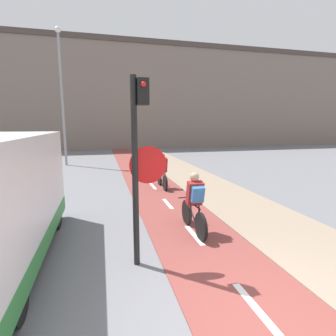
% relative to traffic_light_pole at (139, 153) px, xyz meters
% --- Properties ---
extents(ground_plane, '(120.00, 120.00, 0.00)m').
position_rel_traffic_light_pole_xyz_m(ground_plane, '(1.38, -2.10, -2.08)').
color(ground_plane, slate).
extents(bike_lane, '(2.03, 60.00, 0.02)m').
position_rel_traffic_light_pole_xyz_m(bike_lane, '(1.38, -2.10, -2.07)').
color(bike_lane, brown).
rests_on(bike_lane, ground_plane).
extents(building_row_background, '(60.00, 5.20, 10.87)m').
position_rel_traffic_light_pole_xyz_m(building_row_background, '(1.38, 25.00, 3.36)').
color(building_row_background, slate).
rests_on(building_row_background, ground_plane).
extents(traffic_light_pole, '(0.67, 0.26, 3.38)m').
position_rel_traffic_light_pole_xyz_m(traffic_light_pole, '(0.00, 0.00, 0.00)').
color(traffic_light_pole, black).
rests_on(traffic_light_pole, ground_plane).
extents(street_lamp_far, '(0.36, 0.36, 8.18)m').
position_rel_traffic_light_pole_xyz_m(street_lamp_far, '(-2.82, 12.92, 2.80)').
color(street_lamp_far, gray).
rests_on(street_lamp_far, ground_plane).
extents(cyclist_near, '(0.46, 1.64, 1.47)m').
position_rel_traffic_light_pole_xyz_m(cyclist_near, '(1.44, 1.09, -1.37)').
color(cyclist_near, black).
rests_on(cyclist_near, ground_plane).
extents(cyclist_far, '(0.46, 1.60, 1.44)m').
position_rel_traffic_light_pole_xyz_m(cyclist_far, '(1.70, 5.57, -1.42)').
color(cyclist_far, black).
rests_on(cyclist_far, ground_plane).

